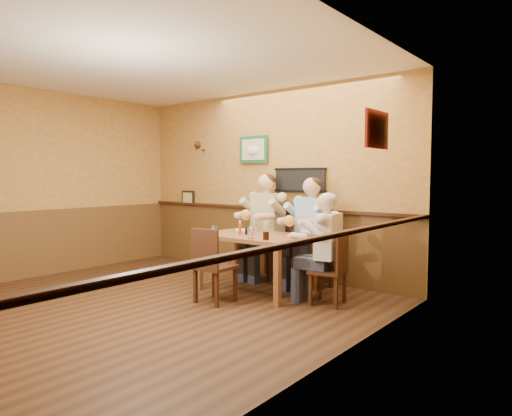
{
  "coord_description": "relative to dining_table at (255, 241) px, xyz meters",
  "views": [
    {
      "loc": [
        4.3,
        -3.08,
        1.51
      ],
      "look_at": [
        0.66,
        1.45,
        1.1
      ],
      "focal_mm": 32.0,
      "sensor_mm": 36.0,
      "label": 1
    }
  ],
  "objects": [
    {
      "name": "diner_tan_shirt",
      "position": [
        -0.37,
        0.74,
        0.03
      ],
      "size": [
        0.67,
        0.67,
        1.38
      ],
      "primitive_type": null,
      "rotation": [
        0.0,
        0.0,
        -0.05
      ],
      "color": "beige",
      "rests_on": "ground"
    },
    {
      "name": "chair_back_right",
      "position": [
        0.47,
        0.65,
        -0.19
      ],
      "size": [
        0.5,
        0.5,
        0.94
      ],
      "primitive_type": null,
      "rotation": [
        0.0,
        0.0,
        -0.17
      ],
      "color": "#3D2113",
      "rests_on": "ground"
    },
    {
      "name": "diner_blue_polo",
      "position": [
        0.47,
        0.65,
        0.01
      ],
      "size": [
        0.72,
        0.72,
        1.34
      ],
      "primitive_type": null,
      "rotation": [
        0.0,
        0.0,
        -0.17
      ],
      "color": "#8EB5D6",
      "rests_on": "ground"
    },
    {
      "name": "water_glass_mid",
      "position": [
        0.19,
        -0.32,
        0.15
      ],
      "size": [
        0.09,
        0.09,
        0.11
      ],
      "primitive_type": "cylinder",
      "rotation": [
        0.0,
        0.0,
        0.21
      ],
      "color": "white",
      "rests_on": "dining_table"
    },
    {
      "name": "plate_far_right",
      "position": [
        0.51,
        0.21,
        0.1
      ],
      "size": [
        0.28,
        0.28,
        0.02
      ],
      "primitive_type": "cylinder",
      "rotation": [
        0.0,
        0.0,
        -0.11
      ],
      "color": "white",
      "rests_on": "dining_table"
    },
    {
      "name": "room",
      "position": [
        -0.48,
        -1.33,
        1.03
      ],
      "size": [
        5.02,
        5.03,
        2.81
      ],
      "color": "black",
      "rests_on": "ground"
    },
    {
      "name": "diner_white_elder",
      "position": [
        1.04,
        0.06,
        -0.07
      ],
      "size": [
        0.63,
        0.63,
        1.18
      ],
      "primitive_type": null,
      "rotation": [
        0.0,
        0.0,
        -1.4
      ],
      "color": "silver",
      "rests_on": "ground"
    },
    {
      "name": "plate_far_left",
      "position": [
        -0.42,
        0.25,
        0.1
      ],
      "size": [
        0.25,
        0.25,
        0.01
      ],
      "primitive_type": "cylinder",
      "rotation": [
        0.0,
        0.0,
        0.14
      ],
      "color": "white",
      "rests_on": "dining_table"
    },
    {
      "name": "dining_table",
      "position": [
        0.0,
        0.0,
        0.0
      ],
      "size": [
        1.4,
        0.9,
        0.75
      ],
      "color": "brown",
      "rests_on": "ground"
    },
    {
      "name": "chair_back_left",
      "position": [
        -0.37,
        0.74,
        -0.17
      ],
      "size": [
        0.47,
        0.47,
        0.97
      ],
      "primitive_type": null,
      "rotation": [
        0.0,
        0.0,
        -0.05
      ],
      "color": "#3D2113",
      "rests_on": "ground"
    },
    {
      "name": "hot_sauce_bottle",
      "position": [
        -0.15,
        -0.14,
        0.18
      ],
      "size": [
        0.05,
        0.05,
        0.17
      ],
      "primitive_type": "cylinder",
      "rotation": [
        0.0,
        0.0,
        -0.4
      ],
      "color": "#B02E12",
      "rests_on": "dining_table"
    },
    {
      "name": "chair_right_end",
      "position": [
        1.04,
        0.06,
        -0.25
      ],
      "size": [
        0.44,
        0.44,
        0.83
      ],
      "primitive_type": null,
      "rotation": [
        0.0,
        0.0,
        -1.4
      ],
      "color": "#3D2113",
      "rests_on": "ground"
    },
    {
      "name": "chair_near_side",
      "position": [
        -0.05,
        -0.7,
        -0.21
      ],
      "size": [
        0.43,
        0.43,
        0.9
      ],
      "primitive_type": null,
      "rotation": [
        0.0,
        0.0,
        3.18
      ],
      "color": "#3D2113",
      "rests_on": "ground"
    },
    {
      "name": "salt_shaker",
      "position": [
        -0.1,
        0.02,
        0.14
      ],
      "size": [
        0.05,
        0.05,
        0.09
      ],
      "primitive_type": "cylinder",
      "rotation": [
        0.0,
        0.0,
        0.42
      ],
      "color": "white",
      "rests_on": "dining_table"
    },
    {
      "name": "cola_tumbler",
      "position": [
        0.41,
        -0.31,
        0.14
      ],
      "size": [
        0.09,
        0.09,
        0.1
      ],
      "primitive_type": "cylinder",
      "rotation": [
        0.0,
        0.0,
        -0.2
      ],
      "color": "black",
      "rests_on": "dining_table"
    },
    {
      "name": "water_glass_left",
      "position": [
        -0.49,
        -0.26,
        0.15
      ],
      "size": [
        0.09,
        0.09,
        0.11
      ],
      "primitive_type": "cylinder",
      "rotation": [
        0.0,
        0.0,
        0.33
      ],
      "color": "white",
      "rests_on": "dining_table"
    },
    {
      "name": "pepper_shaker",
      "position": [
        -0.09,
        -0.08,
        0.14
      ],
      "size": [
        0.05,
        0.05,
        0.09
      ],
      "primitive_type": "cylinder",
      "rotation": [
        0.0,
        0.0,
        -0.41
      ],
      "color": "black",
      "rests_on": "dining_table"
    }
  ]
}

